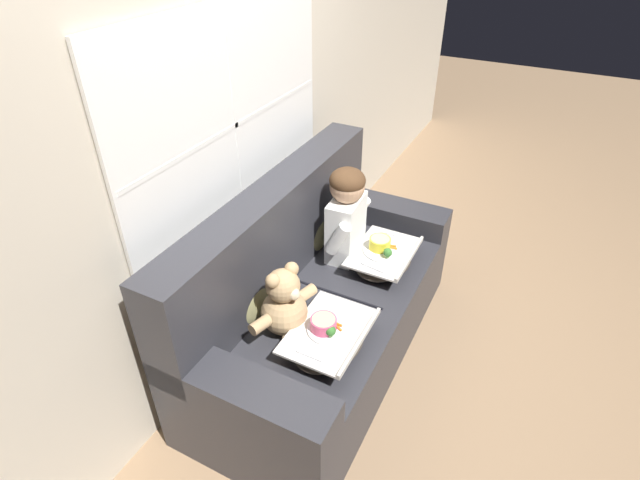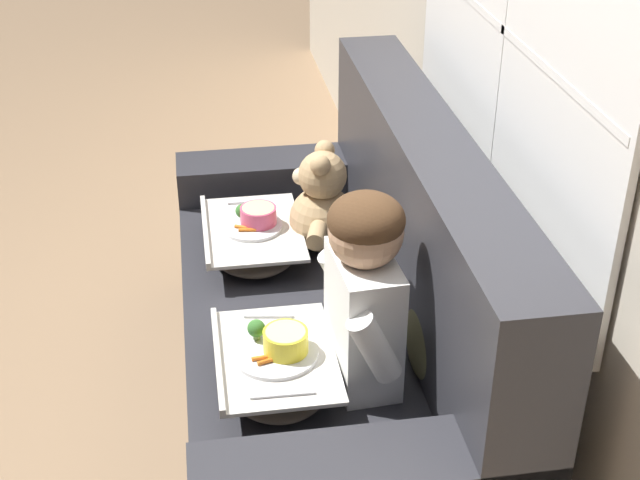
{
  "view_description": "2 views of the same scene",
  "coord_description": "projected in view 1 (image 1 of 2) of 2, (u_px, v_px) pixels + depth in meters",
  "views": [
    {
      "loc": [
        -1.91,
        -0.93,
        2.29
      ],
      "look_at": [
        0.03,
        0.06,
        0.78
      ],
      "focal_mm": 28.0,
      "sensor_mm": 36.0,
      "label": 1
    },
    {
      "loc": [
        2.33,
        -0.37,
        2.09
      ],
      "look_at": [
        0.12,
        -0.02,
        0.79
      ],
      "focal_mm": 50.0,
      "sensor_mm": 36.0,
      "label": 2
    }
  ],
  "objects": [
    {
      "name": "ground_plane",
      "position": [
        327.0,
        350.0,
        3.05
      ],
      "size": [
        14.0,
        14.0,
        0.0
      ],
      "primitive_type": "plane",
      "color": "#8E7051"
    },
    {
      "name": "wall_back_with_window",
      "position": [
        229.0,
        132.0,
        2.52
      ],
      "size": [
        8.0,
        0.08,
        2.6
      ],
      "color": "beige",
      "rests_on": "ground_plane"
    },
    {
      "name": "couch",
      "position": [
        316.0,
        301.0,
        2.86
      ],
      "size": [
        1.89,
        0.87,
        1.05
      ],
      "color": "#2D2D33",
      "rests_on": "ground_plane"
    },
    {
      "name": "throw_pillow_behind_child",
      "position": [
        317.0,
        225.0,
        3.05
      ],
      "size": [
        0.33,
        0.16,
        0.34
      ],
      "color": "#898456",
      "rests_on": "couch"
    },
    {
      "name": "throw_pillow_behind_teddy",
      "position": [
        251.0,
        294.0,
        2.52
      ],
      "size": [
        0.32,
        0.15,
        0.33
      ],
      "color": "#898456",
      "rests_on": "couch"
    },
    {
      "name": "child_figure",
      "position": [
        347.0,
        210.0,
        2.88
      ],
      "size": [
        0.42,
        0.21,
        0.58
      ],
      "color": "white",
      "rests_on": "couch"
    },
    {
      "name": "teddy_bear",
      "position": [
        285.0,
        305.0,
        2.44
      ],
      "size": [
        0.42,
        0.3,
        0.39
      ],
      "color": "tan",
      "rests_on": "couch"
    },
    {
      "name": "lap_tray_child",
      "position": [
        383.0,
        257.0,
        2.94
      ],
      "size": [
        0.46,
        0.33,
        0.18
      ],
      "color": "#473D33",
      "rests_on": "child_figure"
    },
    {
      "name": "lap_tray_teddy",
      "position": [
        329.0,
        337.0,
        2.41
      ],
      "size": [
        0.48,
        0.34,
        0.18
      ],
      "color": "#473D33",
      "rests_on": "teddy_bear"
    }
  ]
}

